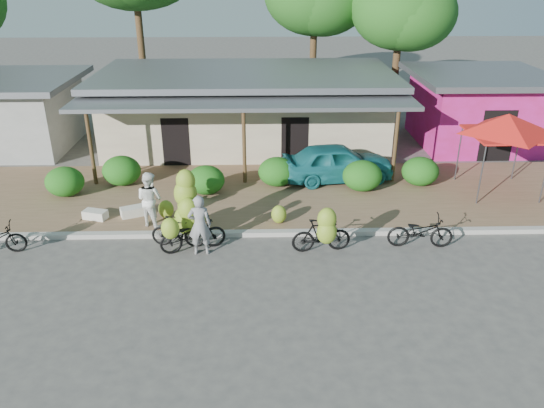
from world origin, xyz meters
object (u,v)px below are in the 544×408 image
(bike_left, at_px, (177,231))
(bike_far_right, at_px, (420,231))
(bike_right, at_px, (323,233))
(sack_far, at_px, (95,215))
(tree_near_right, at_px, (397,6))
(sack_near, at_px, (134,211))
(vendor, at_px, (200,225))
(teal_van, at_px, (337,162))
(bike_center, at_px, (190,219))
(bystander, at_px, (150,199))
(red_canopy, at_px, (507,124))

(bike_left, bearing_deg, bike_far_right, -82.60)
(bike_right, height_order, sack_far, bike_right)
(tree_near_right, bearing_deg, sack_far, -136.41)
(sack_near, height_order, vendor, vendor)
(teal_van, bearing_deg, bike_center, 126.34)
(vendor, relative_size, bystander, 1.03)
(bike_center, bearing_deg, sack_far, 44.61)
(bike_far_right, distance_m, vendor, 6.45)
(bike_far_right, relative_size, teal_van, 0.47)
(vendor, xyz_separation_m, bystander, (-1.71, 1.65, 0.09))
(bike_far_right, bearing_deg, teal_van, 23.11)
(red_canopy, bearing_deg, bike_center, -161.09)
(bike_right, height_order, bike_far_right, bike_right)
(sack_near, bearing_deg, red_canopy, 7.85)
(sack_far, height_order, vendor, vendor)
(bike_far_right, distance_m, sack_near, 9.09)
(tree_near_right, height_order, bike_left, tree_near_right)
(tree_near_right, height_order, sack_far, tree_near_right)
(bike_center, distance_m, bike_right, 3.88)
(vendor, relative_size, teal_van, 0.44)
(bike_right, bearing_deg, sack_near, 61.78)
(teal_van, bearing_deg, bike_left, 124.88)
(bike_right, relative_size, bystander, 1.00)
(bike_left, relative_size, bike_center, 0.72)
(red_canopy, height_order, sack_far, red_canopy)
(teal_van, bearing_deg, sack_far, 103.07)
(tree_near_right, distance_m, sack_near, 16.64)
(bike_left, bearing_deg, tree_near_right, -26.40)
(bike_right, xyz_separation_m, teal_van, (1.16, 5.41, 0.14))
(sack_near, distance_m, bystander, 1.24)
(bystander, xyz_separation_m, teal_van, (6.37, 3.63, -0.17))
(bike_far_right, bearing_deg, sack_near, 80.38)
(bike_left, bearing_deg, teal_van, -39.25)
(bike_right, bearing_deg, bike_left, 78.22)
(bike_left, relative_size, bike_far_right, 0.85)
(teal_van, bearing_deg, tree_near_right, -32.10)
(bike_left, distance_m, bike_far_right, 7.16)
(sack_near, relative_size, vendor, 0.46)
(bike_right, distance_m, vendor, 3.51)
(bike_right, distance_m, bystander, 5.51)
(tree_near_right, distance_m, bike_right, 15.52)
(bike_far_right, bearing_deg, tree_near_right, -4.83)
(bike_center, bearing_deg, teal_van, -64.25)
(bike_right, bearing_deg, red_canopy, -63.58)
(red_canopy, xyz_separation_m, teal_van, (-5.64, 1.18, -1.78))
(bike_center, bearing_deg, tree_near_right, -51.95)
(sack_near, bearing_deg, sack_far, -170.42)
(red_canopy, distance_m, bystander, 12.36)
(bike_right, xyz_separation_m, bike_far_right, (2.93, 0.36, -0.19))
(bike_right, height_order, bystander, bystander)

